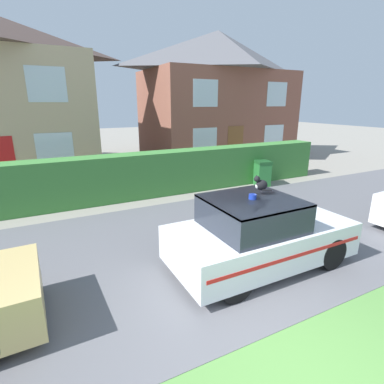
% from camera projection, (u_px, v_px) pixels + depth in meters
% --- Properties ---
extents(ground_plane, '(80.00, 80.00, 0.00)m').
position_uv_depth(ground_plane, '(294.00, 383.00, 3.66)').
color(ground_plane, gray).
extents(road_strip, '(28.00, 6.28, 0.01)m').
position_uv_depth(road_strip, '(170.00, 250.00, 6.97)').
color(road_strip, '#5B5B60').
rests_on(road_strip, ground).
extents(garden_hedge, '(14.44, 0.88, 1.58)m').
position_uv_depth(garden_hedge, '(160.00, 173.00, 11.07)').
color(garden_hedge, '#3D7F38').
rests_on(garden_hedge, ground).
extents(police_car, '(3.82, 1.83, 1.58)m').
position_uv_depth(police_car, '(258.00, 234.00, 6.15)').
color(police_car, black).
rests_on(police_car, road_strip).
extents(cat, '(0.32, 0.28, 0.32)m').
position_uv_depth(cat, '(261.00, 184.00, 6.05)').
color(cat, black).
rests_on(cat, police_car).
extents(house_right, '(8.78, 5.57, 7.26)m').
position_uv_depth(house_right, '(217.00, 96.00, 18.04)').
color(house_right, brown).
rests_on(house_right, ground).
extents(wheelie_bin, '(0.72, 0.79, 1.03)m').
position_uv_depth(wheelie_bin, '(262.00, 173.00, 12.32)').
color(wheelie_bin, '#23662D').
rests_on(wheelie_bin, ground).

